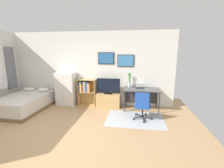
% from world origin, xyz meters
% --- Properties ---
extents(ground_plane, '(7.20, 7.20, 0.00)m').
position_xyz_m(ground_plane, '(0.00, 0.00, 0.00)').
color(ground_plane, tan).
extents(wall_back_with_posters, '(6.12, 0.09, 2.70)m').
position_xyz_m(wall_back_with_posters, '(0.01, 2.43, 1.35)').
color(wall_back_with_posters, silver).
rests_on(wall_back_with_posters, ground_plane).
extents(area_rug, '(1.70, 1.20, 0.01)m').
position_xyz_m(area_rug, '(1.71, 1.23, 0.00)').
color(area_rug, '#B2B7BC').
rests_on(area_rug, ground_plane).
extents(bed, '(1.34, 1.92, 0.63)m').
position_xyz_m(bed, '(-2.08, 1.41, 0.26)').
color(bed, brown).
rests_on(bed, ground_plane).
extents(dresser, '(0.71, 0.46, 1.23)m').
position_xyz_m(dresser, '(-0.87, 2.15, 0.62)').
color(dresser, white).
rests_on(dresser, ground_plane).
extents(bookshelf, '(0.65, 0.30, 0.98)m').
position_xyz_m(bookshelf, '(-0.11, 2.22, 0.59)').
color(bookshelf, tan).
rests_on(bookshelf, ground_plane).
extents(tv_stand, '(0.86, 0.41, 0.49)m').
position_xyz_m(tv_stand, '(0.74, 2.17, 0.25)').
color(tv_stand, tan).
rests_on(tv_stand, ground_plane).
extents(television, '(0.84, 0.16, 0.56)m').
position_xyz_m(television, '(0.74, 2.15, 0.77)').
color(television, black).
rests_on(television, tv_stand).
extents(desk, '(1.18, 0.64, 0.74)m').
position_xyz_m(desk, '(1.91, 2.13, 0.61)').
color(desk, '#4C4C4F').
rests_on(desk, ground_plane).
extents(office_chair, '(0.58, 0.57, 0.86)m').
position_xyz_m(office_chair, '(1.92, 1.20, 0.46)').
color(office_chair, '#232326').
rests_on(office_chair, ground_plane).
extents(laptop, '(0.36, 0.38, 0.15)m').
position_xyz_m(laptop, '(1.84, 2.14, 0.80)').
color(laptop, '#B7B7BC').
rests_on(laptop, desk).
extents(computer_mouse, '(0.06, 0.10, 0.03)m').
position_xyz_m(computer_mouse, '(2.10, 2.00, 0.76)').
color(computer_mouse, silver).
rests_on(computer_mouse, desk).
extents(bamboo_vase, '(0.11, 0.10, 0.52)m').
position_xyz_m(bamboo_vase, '(1.48, 2.29, 1.02)').
color(bamboo_vase, silver).
rests_on(bamboo_vase, desk).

